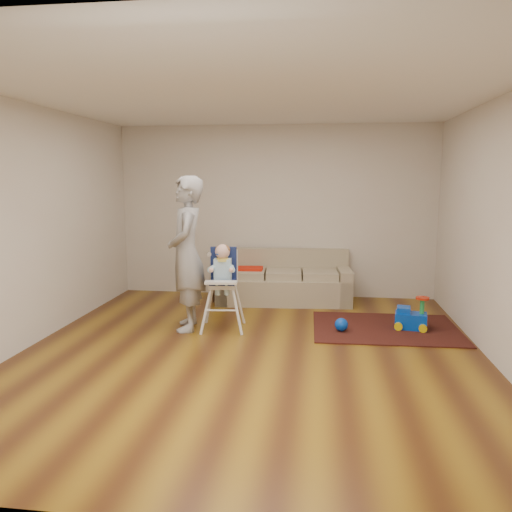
# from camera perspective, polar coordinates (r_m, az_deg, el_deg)

# --- Properties ---
(ground) EXTENTS (5.50, 5.50, 0.00)m
(ground) POSITION_cam_1_polar(r_m,az_deg,el_deg) (5.53, -0.55, -10.94)
(ground) COLOR #44230E
(ground) RESTS_ON ground
(room_envelope) EXTENTS (5.04, 5.52, 2.72)m
(room_envelope) POSITION_cam_1_polar(r_m,az_deg,el_deg) (5.72, 0.17, 8.89)
(room_envelope) COLOR beige
(room_envelope) RESTS_ON ground
(sofa) EXTENTS (2.06, 0.96, 0.78)m
(sofa) POSITION_cam_1_polar(r_m,az_deg,el_deg) (7.62, 3.16, -2.38)
(sofa) COLOR gray
(sofa) RESTS_ON ground
(side_table) EXTENTS (0.47, 0.47, 0.47)m
(side_table) POSITION_cam_1_polar(r_m,az_deg,el_deg) (7.80, -2.99, -3.24)
(side_table) COLOR black
(side_table) RESTS_ON ground
(area_rug) EXTENTS (1.83, 1.39, 0.01)m
(area_rug) POSITION_cam_1_polar(r_m,az_deg,el_deg) (6.55, 14.57, -7.97)
(area_rug) COLOR black
(area_rug) RESTS_ON ground
(ride_on_toy) EXTENTS (0.42, 0.33, 0.42)m
(ride_on_toy) POSITION_cam_1_polar(r_m,az_deg,el_deg) (6.54, 17.31, -6.16)
(ride_on_toy) COLOR #083FC1
(ride_on_toy) RESTS_ON area_rug
(toy_ball) EXTENTS (0.16, 0.16, 0.16)m
(toy_ball) POSITION_cam_1_polar(r_m,az_deg,el_deg) (6.27, 9.73, -7.74)
(toy_ball) COLOR #083FC1
(toy_ball) RESTS_ON area_rug
(high_chair) EXTENTS (0.55, 0.55, 1.08)m
(high_chair) POSITION_cam_1_polar(r_m,az_deg,el_deg) (6.23, -3.81, -3.70)
(high_chair) COLOR silver
(high_chair) RESTS_ON ground
(adult) EXTENTS (0.60, 0.78, 1.91)m
(adult) POSITION_cam_1_polar(r_m,az_deg,el_deg) (6.20, -7.93, 0.25)
(adult) COLOR gray
(adult) RESTS_ON ground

